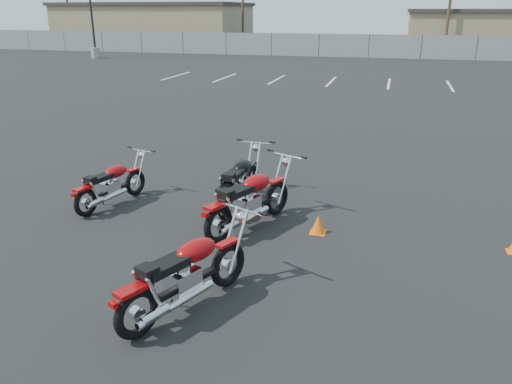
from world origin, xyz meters
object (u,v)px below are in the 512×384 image
(motorcycle_front_red, at_px, (111,185))
(motorcycle_third_red, at_px, (249,201))
(motorcycle_second_black, at_px, (240,182))
(motorcycle_rear_red, at_px, (186,275))

(motorcycle_front_red, relative_size, motorcycle_third_red, 0.84)
(motorcycle_second_black, bearing_deg, motorcycle_rear_red, -83.24)
(motorcycle_front_red, relative_size, motorcycle_rear_red, 0.87)
(motorcycle_second_black, distance_m, motorcycle_rear_red, 3.66)
(motorcycle_rear_red, bearing_deg, motorcycle_second_black, 96.76)
(motorcycle_front_red, bearing_deg, motorcycle_third_red, -6.47)
(motorcycle_front_red, distance_m, motorcycle_rear_red, 4.10)
(motorcycle_second_black, relative_size, motorcycle_rear_red, 1.00)
(motorcycle_front_red, distance_m, motorcycle_third_red, 2.90)
(motorcycle_front_red, height_order, motorcycle_third_red, motorcycle_third_red)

